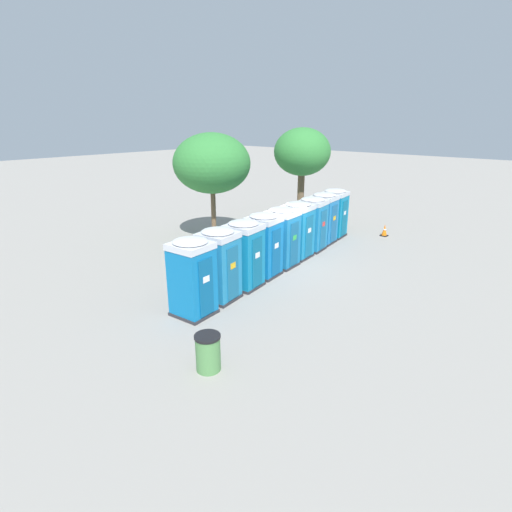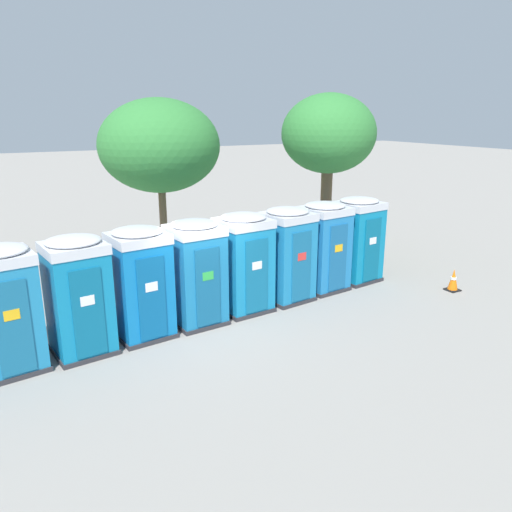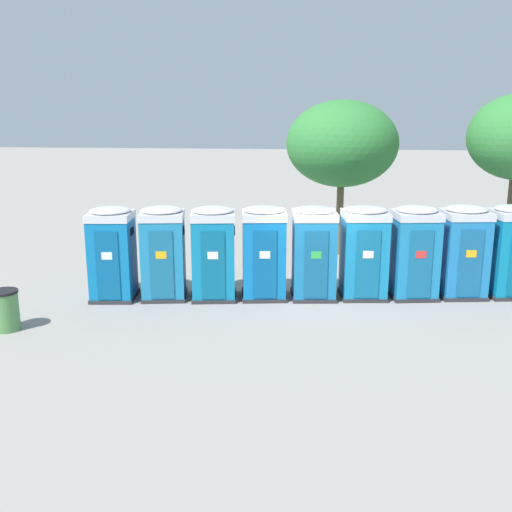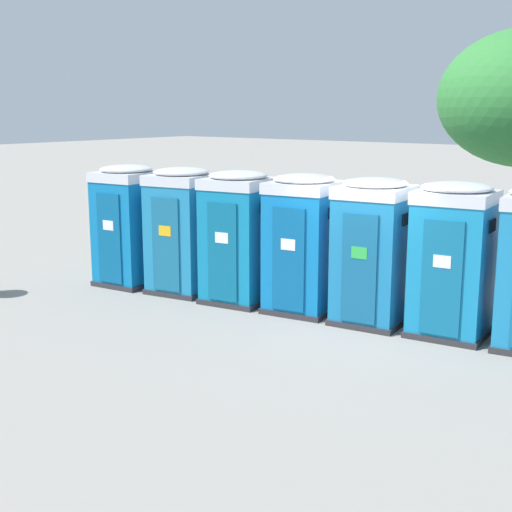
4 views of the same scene
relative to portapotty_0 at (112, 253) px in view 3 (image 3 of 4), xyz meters
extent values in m
plane|color=gray|center=(5.45, 0.65, -1.28)|extent=(120.00, 120.00, 0.00)
cube|color=#2D2D33|center=(0.00, 0.01, -1.23)|extent=(1.27, 1.30, 0.10)
cube|color=#0E6EB1|center=(0.00, 0.01, -0.13)|extent=(1.21, 1.24, 2.10)
cube|color=#0A568A|center=(0.05, -0.58, -0.21)|extent=(0.61, 0.09, 1.85)
cube|color=white|center=(0.06, -0.59, 0.07)|extent=(0.28, 0.03, 0.20)
cube|color=black|center=(0.56, 0.06, 0.60)|extent=(0.06, 0.36, 0.20)
cube|color=silver|center=(0.00, 0.01, 1.02)|extent=(1.25, 1.28, 0.20)
ellipsoid|color=silver|center=(0.00, 0.01, 1.17)|extent=(1.19, 1.21, 0.18)
cube|color=#2D2D33|center=(1.36, 0.22, -1.23)|extent=(1.36, 1.37, 0.10)
cube|color=#1D7DB2|center=(1.36, 0.22, -0.13)|extent=(1.30, 1.30, 2.10)
cube|color=#16618A|center=(1.45, -0.36, -0.21)|extent=(0.62, 0.13, 1.85)
cube|color=yellow|center=(1.45, -0.38, 0.07)|extent=(0.28, 0.05, 0.20)
cube|color=black|center=(1.93, 0.31, 0.60)|extent=(0.08, 0.36, 0.20)
cube|color=silver|center=(1.36, 0.22, 1.02)|extent=(1.33, 1.34, 0.20)
ellipsoid|color=silver|center=(1.36, 0.22, 1.17)|extent=(1.27, 1.28, 0.18)
cube|color=#2D2D33|center=(2.73, 0.32, -1.23)|extent=(1.35, 1.35, 0.10)
cube|color=#0F78AA|center=(2.73, 0.32, -0.13)|extent=(1.28, 1.29, 2.10)
cube|color=#0C5E85|center=(2.81, -0.26, -0.21)|extent=(0.62, 0.12, 1.85)
cube|color=white|center=(2.81, -0.28, 0.07)|extent=(0.28, 0.05, 0.20)
cube|color=black|center=(3.30, 0.40, 0.60)|extent=(0.07, 0.36, 0.20)
cube|color=silver|center=(2.73, 0.32, 1.02)|extent=(1.32, 1.33, 0.20)
ellipsoid|color=silver|center=(2.73, 0.32, 1.17)|extent=(1.26, 1.26, 0.18)
cube|color=#2D2D33|center=(4.09, 0.51, -1.23)|extent=(1.35, 1.35, 0.10)
cube|color=#0E6EB9|center=(4.09, 0.51, -0.13)|extent=(1.28, 1.28, 2.10)
cube|color=#0B5690|center=(4.16, -0.07, -0.21)|extent=(0.63, 0.11, 1.85)
cube|color=white|center=(4.17, -0.08, 0.07)|extent=(0.28, 0.05, 0.20)
cube|color=black|center=(4.66, 0.59, 0.60)|extent=(0.07, 0.36, 0.20)
cube|color=silver|center=(4.09, 0.51, 1.02)|extent=(1.32, 1.32, 0.20)
ellipsoid|color=silver|center=(4.09, 0.51, 1.17)|extent=(1.26, 1.26, 0.18)
cube|color=#2D2D33|center=(5.45, 0.63, -1.23)|extent=(1.30, 1.31, 0.10)
cube|color=#1873AC|center=(5.45, 0.63, -0.13)|extent=(1.24, 1.25, 2.10)
cube|color=#135986|center=(5.51, 0.05, -0.21)|extent=(0.62, 0.09, 1.85)
cube|color=green|center=(5.52, 0.03, 0.07)|extent=(0.28, 0.04, 0.20)
cube|color=black|center=(6.03, 0.69, 0.60)|extent=(0.06, 0.36, 0.20)
cube|color=silver|center=(5.45, 0.63, 1.02)|extent=(1.28, 1.29, 0.20)
ellipsoid|color=silver|center=(5.45, 0.63, 1.17)|extent=(1.21, 1.22, 0.18)
cube|color=#2D2D33|center=(6.82, 0.81, -1.23)|extent=(1.34, 1.32, 0.10)
cube|color=#157FB6|center=(6.82, 0.81, -0.13)|extent=(1.28, 1.26, 2.10)
cube|color=#10638E|center=(6.88, 0.23, -0.21)|extent=(0.64, 0.10, 1.85)
cube|color=white|center=(6.88, 0.21, 0.07)|extent=(0.28, 0.04, 0.20)
cube|color=black|center=(7.41, 0.88, 0.60)|extent=(0.06, 0.36, 0.20)
cube|color=silver|center=(6.82, 0.81, 1.02)|extent=(1.32, 1.30, 0.20)
ellipsoid|color=silver|center=(6.82, 0.81, 1.17)|extent=(1.26, 1.23, 0.18)
cube|color=#2D2D33|center=(8.18, 0.95, -1.23)|extent=(1.38, 1.37, 0.10)
cube|color=#1B7EB8|center=(8.18, 0.95, -0.13)|extent=(1.31, 1.30, 2.10)
cube|color=#156290|center=(8.27, 0.37, -0.21)|extent=(0.63, 0.13, 1.85)
cube|color=red|center=(8.27, 0.35, 0.07)|extent=(0.28, 0.05, 0.20)
cube|color=black|center=(8.76, 1.04, 0.60)|extent=(0.08, 0.36, 0.20)
cube|color=silver|center=(8.18, 0.95, 1.02)|extent=(1.35, 1.34, 0.20)
ellipsoid|color=silver|center=(8.18, 0.95, 1.17)|extent=(1.29, 1.27, 0.18)
cube|color=#2D2D33|center=(9.54, 1.17, -1.23)|extent=(1.36, 1.34, 0.10)
cube|color=#1D77BB|center=(9.54, 1.17, -0.13)|extent=(1.29, 1.28, 2.10)
cube|color=#175D92|center=(9.61, 0.59, -0.21)|extent=(0.63, 0.11, 1.85)
cube|color=yellow|center=(9.62, 0.57, 0.07)|extent=(0.28, 0.04, 0.20)
cube|color=black|center=(10.12, 1.25, 0.60)|extent=(0.07, 0.36, 0.20)
cube|color=silver|center=(9.54, 1.17, 1.02)|extent=(1.33, 1.32, 0.20)
ellipsoid|color=silver|center=(9.54, 1.17, 1.17)|extent=(1.27, 1.25, 0.18)
cube|color=#2D2D33|center=(10.90, 1.36, -1.23)|extent=(1.40, 1.36, 0.10)
cube|color=#0D7DAB|center=(10.90, 1.36, -0.13)|extent=(1.33, 1.30, 2.10)
cylinder|color=brown|center=(6.34, 5.79, 0.26)|extent=(0.25, 0.25, 3.09)
ellipsoid|color=#337F38|center=(6.34, 5.79, 2.62)|extent=(3.85, 3.85, 2.97)
cylinder|color=brown|center=(11.69, 4.09, 0.47)|extent=(0.39, 0.39, 3.51)
cylinder|color=#518C4C|center=(-1.76, -2.61, -0.83)|extent=(0.62, 0.62, 0.91)
cylinder|color=black|center=(-1.76, -2.61, -0.34)|extent=(0.66, 0.66, 0.06)
camera|label=1|loc=(-7.45, -9.15, 4.69)|focal=28.00mm
camera|label=2|loc=(1.41, -9.97, 3.65)|focal=35.00mm
camera|label=3|loc=(5.42, -15.32, 3.85)|focal=42.00mm
camera|label=4|loc=(11.14, -10.17, 2.42)|focal=50.00mm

